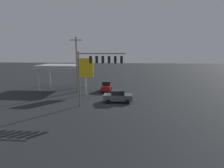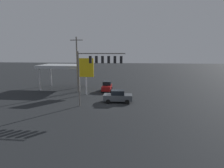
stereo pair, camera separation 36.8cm
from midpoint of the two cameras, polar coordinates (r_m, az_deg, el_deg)
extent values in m
plane|color=black|center=(26.71, -0.78, -6.37)|extent=(200.00, 200.00, 0.00)
cylinder|color=slate|center=(25.01, -11.12, 1.46)|extent=(0.20, 0.20, 7.81)
cylinder|color=slate|center=(24.01, -3.84, 9.91)|extent=(6.50, 0.14, 0.14)
cube|color=black|center=(24.31, -7.41, 7.92)|extent=(0.36, 0.28, 1.00)
sphere|color=#360505|center=(24.48, -7.33, 8.64)|extent=(0.22, 0.22, 0.22)
sphere|color=yellow|center=(24.49, -7.32, 7.93)|extent=(0.22, 0.22, 0.22)
sphere|color=black|center=(24.51, -7.30, 7.23)|extent=(0.22, 0.22, 0.22)
cube|color=black|center=(24.14, -5.43, 7.94)|extent=(0.36, 0.28, 1.00)
sphere|color=#360505|center=(24.31, -5.36, 8.66)|extent=(0.22, 0.22, 0.22)
sphere|color=yellow|center=(24.32, -5.35, 7.96)|extent=(0.22, 0.22, 0.22)
sphere|color=black|center=(24.34, -5.34, 7.25)|extent=(0.22, 0.22, 0.22)
cube|color=black|center=(24.00, -3.43, 7.95)|extent=(0.36, 0.28, 1.00)
sphere|color=#360505|center=(24.17, -3.37, 8.68)|extent=(0.22, 0.22, 0.22)
sphere|color=yellow|center=(24.19, -3.36, 7.97)|extent=(0.22, 0.22, 0.22)
sphere|color=black|center=(24.20, -3.36, 7.26)|extent=(0.22, 0.22, 0.22)
cube|color=black|center=(23.89, -1.40, 7.96)|extent=(0.36, 0.28, 1.00)
sphere|color=#360505|center=(24.06, -1.36, 8.69)|extent=(0.22, 0.22, 0.22)
sphere|color=yellow|center=(24.08, -1.35, 7.97)|extent=(0.22, 0.22, 0.22)
sphere|color=black|center=(24.09, -1.35, 7.26)|extent=(0.22, 0.22, 0.22)
cube|color=black|center=(23.81, 0.64, 7.95)|extent=(0.36, 0.28, 1.00)
sphere|color=#360505|center=(23.98, 0.67, 8.68)|extent=(0.22, 0.22, 0.22)
sphere|color=yellow|center=(23.99, 0.67, 7.97)|extent=(0.22, 0.22, 0.22)
sphere|color=black|center=(24.01, 0.67, 7.25)|extent=(0.22, 0.22, 0.22)
cube|color=black|center=(23.76, 2.69, 7.93)|extent=(0.36, 0.28, 1.00)
sphere|color=#360505|center=(23.93, 2.71, 8.67)|extent=(0.22, 0.22, 0.22)
sphere|color=yellow|center=(23.94, 2.71, 7.95)|extent=(0.22, 0.22, 0.22)
sphere|color=black|center=(23.96, 2.70, 7.24)|extent=(0.22, 0.22, 0.22)
cylinder|color=slate|center=(33.87, -11.73, 6.00)|extent=(0.26, 0.26, 10.49)
cube|color=slate|center=(33.85, -12.03, 13.86)|extent=(2.40, 0.14, 0.14)
cube|color=#B2B7BC|center=(38.54, -16.09, 5.60)|extent=(9.43, 6.35, 0.60)
cube|color=red|center=(41.52, -14.51, 5.99)|extent=(9.43, 0.06, 0.36)
cylinder|color=silver|center=(40.00, -9.07, 2.39)|extent=(0.24, 0.24, 4.46)
cylinder|color=silver|center=(42.76, -19.84, 2.41)|extent=(0.24, 0.24, 4.46)
cylinder|color=silver|center=(35.09, -11.11, 1.21)|extent=(0.24, 0.24, 4.46)
cylinder|color=silver|center=(38.21, -23.06, 1.31)|extent=(0.24, 0.24, 4.46)
cylinder|color=silver|center=(32.08, -8.94, 2.40)|extent=(0.24, 0.24, 6.63)
cube|color=yellow|center=(31.90, -9.02, 5.30)|extent=(2.87, 0.24, 3.37)
cube|color=black|center=(32.03, -8.97, 5.32)|extent=(2.01, 0.04, 1.18)
cube|color=#474C51|center=(27.21, 1.55, -4.35)|extent=(4.46, 1.94, 0.90)
cube|color=black|center=(27.02, 1.56, -2.71)|extent=(2.05, 1.72, 0.70)
cylinder|color=black|center=(26.53, -1.62, -5.75)|extent=(0.67, 0.24, 0.66)
cylinder|color=black|center=(28.29, -1.30, -4.72)|extent=(0.67, 0.24, 0.66)
cylinder|color=black|center=(26.44, 4.60, -5.83)|extent=(0.67, 0.24, 0.66)
cylinder|color=black|center=(28.21, 4.52, -4.79)|extent=(0.67, 0.24, 0.66)
cube|color=maroon|center=(34.80, -2.12, -1.13)|extent=(1.72, 3.81, 0.90)
cube|color=black|center=(34.94, -2.07, 0.30)|extent=(1.57, 1.71, 0.76)
cylinder|color=black|center=(33.60, -0.89, -2.33)|extent=(0.22, 0.62, 0.62)
cylinder|color=black|center=(33.81, -3.83, -2.27)|extent=(0.22, 0.62, 0.62)
cylinder|color=black|center=(36.00, -0.50, -1.47)|extent=(0.22, 0.62, 0.62)
cylinder|color=black|center=(36.20, -3.24, -1.42)|extent=(0.22, 0.62, 0.62)
camera|label=1|loc=(0.18, -90.38, -0.07)|focal=28.00mm
camera|label=2|loc=(0.18, 89.62, 0.07)|focal=28.00mm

